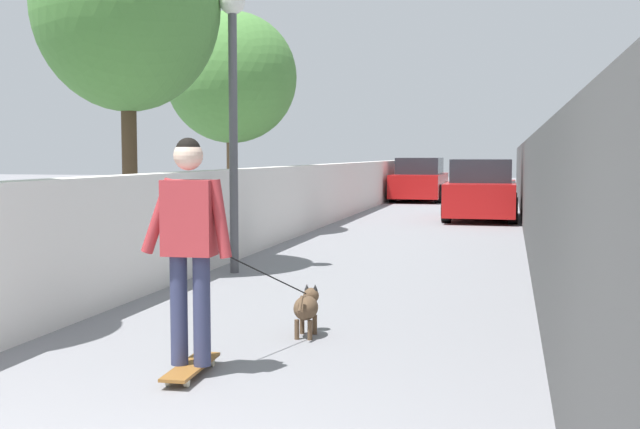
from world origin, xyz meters
TOP-DOWN VIEW (x-y plane):
  - ground_plane at (14.00, 0.00)m, footprint 80.00×80.00m
  - wall_left at (12.00, 2.38)m, footprint 48.00×0.30m
  - fence_right at (12.00, -2.38)m, footprint 48.00×0.30m
  - tree_left_mid at (7.50, 3.24)m, footprint 2.58×2.58m
  - tree_left_far at (13.00, 3.75)m, footprint 2.72×2.72m
  - lamp_post at (7.83, 1.83)m, footprint 0.36×0.36m
  - skateboard at (2.91, 0.38)m, footprint 0.81×0.24m
  - person_skateboarder at (2.91, 0.38)m, footprint 0.24×0.71m
  - dog at (4.36, -0.13)m, footprint 1.74×0.65m
  - car_near at (17.91, -1.23)m, footprint 3.96×1.80m
  - car_far at (25.62, 1.23)m, footprint 4.38×1.80m

SIDE VIEW (x-z plane):
  - ground_plane at x=14.00m, z-range 0.00..0.00m
  - skateboard at x=2.91m, z-range 0.03..0.11m
  - dog at x=4.36m, z-range -0.25..0.80m
  - car_near at x=17.91m, z-range -0.06..1.48m
  - wall_left at x=12.00m, z-range 0.00..1.43m
  - car_far at x=25.62m, z-range -0.05..1.49m
  - fence_right at x=12.00m, z-range 0.00..1.95m
  - person_skateboarder at x=2.91m, z-range 0.23..1.94m
  - lamp_post at x=7.83m, z-range 0.76..4.70m
  - tree_left_far at x=13.00m, z-range 0.94..5.56m
  - tree_left_mid at x=7.50m, z-range 1.11..6.29m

